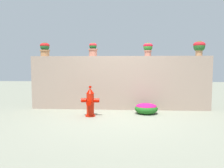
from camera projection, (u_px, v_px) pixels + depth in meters
ground_plane at (118, 118)px, 5.07m from camera, size 24.00×24.00×0.00m
stone_wall at (120, 83)px, 6.12m from camera, size 5.05×0.35×1.51m
potted_plant_0 at (45, 48)px, 6.21m from camera, size 0.29×0.29×0.41m
potted_plant_1 at (93, 49)px, 6.08m from camera, size 0.27×0.27×0.39m
potted_plant_2 at (148, 48)px, 6.03m from camera, size 0.27×0.27×0.38m
potted_plant_3 at (199, 47)px, 5.88m from camera, size 0.32×0.32×0.41m
fire_hydrant at (90, 103)px, 5.22m from camera, size 0.45×0.36×0.75m
flower_bush_left at (146, 108)px, 5.52m from camera, size 0.59×0.53×0.29m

